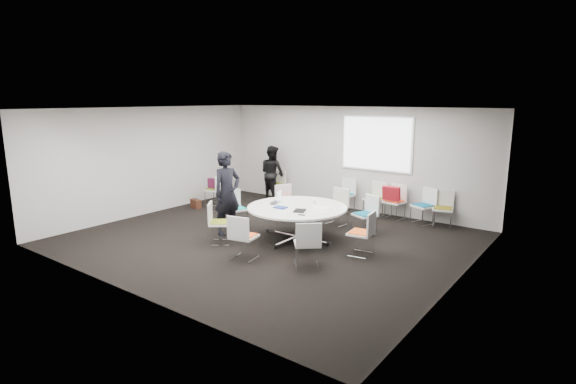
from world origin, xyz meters
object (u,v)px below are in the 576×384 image
Objects in this scene: chair_ring_c at (336,214)px; brown_bag at (196,204)px; chair_ring_b at (365,222)px; laptop at (277,203)px; chair_ring_f at (220,231)px; person_main at (227,193)px; chair_ring_h at (307,253)px; chair_back_e at (442,216)px; maroon_bag at (214,183)px; person_back at (272,173)px; chair_back_c at (394,208)px; chair_back_b at (375,205)px; chair_ring_a at (361,242)px; chair_person_back at (276,190)px; chair_back_a at (344,201)px; chair_ring_d at (287,209)px; cup at (314,202)px; chair_ring_g at (244,245)px; chair_spare_left at (215,195)px; chair_back_d at (423,213)px.

brown_bag is (-4.05, -0.86, -0.16)m from chair_ring_c.
chair_ring_b is 2.04m from laptop.
chair_ring_f is at bearing 71.88° from chair_ring_b.
person_main is at bearing 172.09° from chair_ring_f.
chair_ring_h and chair_back_e have the same top height.
person_back is at bearing 55.54° from maroon_bag.
person_main is (-2.49, -3.46, 0.66)m from chair_back_c.
chair_back_b and chair_back_e have the same top height.
chair_person_back is at bearing 48.52° from chair_ring_a.
chair_back_c is at bearing -14.46° from chair_back_e.
chair_back_a is (-0.52, 1.32, 0.00)m from chair_ring_c.
chair_ring_c and chair_ring_d have the same top height.
chair_ring_c reaches higher than cup.
chair_ring_c is 1.63m from chair_back_c.
person_main reaches higher than chair_back_a.
chair_ring_f is 5.26m from chair_back_e.
chair_ring_b is 2.20× the size of maroon_bag.
person_main reaches higher than chair_ring_b.
chair_back_a is (-0.32, 4.43, 0.00)m from chair_ring_g.
chair_back_c is (1.10, 4.46, 0.00)m from chair_ring_g.
chair_ring_c is 1.00× the size of chair_ring_f.
chair_ring_b is 1.00× the size of chair_back_a.
chair_spare_left is 3.02m from person_main.
chair_ring_b is 1.00× the size of chair_spare_left.
person_main is 4.69× the size of maroon_bag.
maroon_bag is (-6.02, -1.60, 0.34)m from chair_back_e.
chair_ring_a is 1.00× the size of chair_ring_g.
cup is (-1.45, 0.52, 0.50)m from chair_ring_a.
chair_back_c is at bearing -66.60° from chair_ring_b.
brown_bag is (-3.40, 0.66, -0.62)m from laptop.
chair_ring_c is at bearing 35.45° from chair_ring_a.
chair_ring_f is 4.08m from chair_back_a.
chair_ring_f is 1.00× the size of chair_back_e.
brown_bag is (-2.79, 1.84, -0.16)m from chair_ring_f.
chair_ring_g is at bearing 157.30° from chair_ring_h.
chair_ring_b is at bearing 170.30° from person_back.
chair_ring_h is at bearing 69.93° from chair_ring_d.
chair_ring_d reaches higher than maroon_bag.
chair_ring_b is 1.00× the size of chair_ring_d.
chair_back_e is (1.76, 0.01, 0.00)m from chair_back_b.
chair_ring_b is at bearing 56.86° from chair_ring_g.
chair_ring_b is at bearing 118.97° from chair_ring_d.
chair_back_d and chair_person_back have the same top height.
person_main reaches higher than brown_bag.
maroon_bag is at bearing 23.32° from chair_ring_b.
chair_ring_a and chair_ring_b have the same top height.
brown_bag is (-4.09, 0.20, -0.66)m from cup.
chair_back_e is (3.37, 4.04, 0.00)m from chair_ring_f.
brown_bag is (-1.13, -2.04, -0.71)m from person_back.
chair_ring_f is at bearing -140.42° from person_main.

